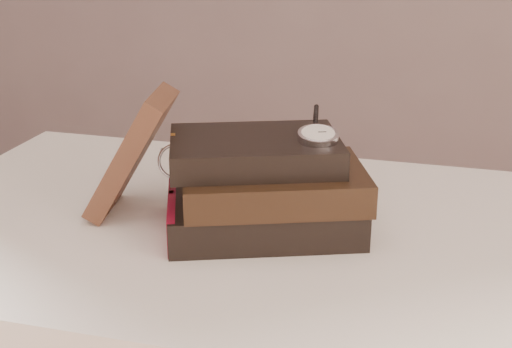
# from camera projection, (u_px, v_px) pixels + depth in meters

# --- Properties ---
(table) EXTENTS (1.00, 0.60, 0.75)m
(table) POSITION_uv_depth(u_px,v_px,m) (261.00, 285.00, 0.98)
(table) COLOR white
(table) RESTS_ON ground
(book_stack) EXTENTS (0.29, 0.24, 0.12)m
(book_stack) POSITION_uv_depth(u_px,v_px,m) (265.00, 188.00, 0.92)
(book_stack) COLOR black
(book_stack) RESTS_ON table
(journal) EXTENTS (0.13, 0.13, 0.17)m
(journal) POSITION_uv_depth(u_px,v_px,m) (132.00, 153.00, 0.96)
(journal) COLOR #3F2318
(journal) RESTS_ON table
(pocket_watch) EXTENTS (0.07, 0.16, 0.02)m
(pocket_watch) POSITION_uv_depth(u_px,v_px,m) (318.00, 134.00, 0.89)
(pocket_watch) COLOR silver
(pocket_watch) RESTS_ON book_stack
(eyeglasses) EXTENTS (0.14, 0.15, 0.05)m
(eyeglasses) POSITION_uv_depth(u_px,v_px,m) (195.00, 160.00, 0.99)
(eyeglasses) COLOR silver
(eyeglasses) RESTS_ON book_stack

